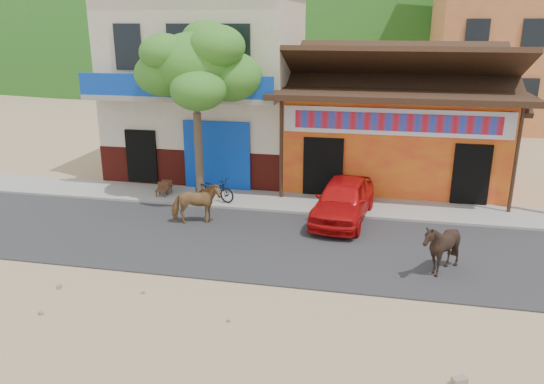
{
  "coord_description": "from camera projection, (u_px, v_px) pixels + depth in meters",
  "views": [
    {
      "loc": [
        1.5,
        -11.17,
        6.08
      ],
      "look_at": [
        -1.43,
        3.0,
        1.4
      ],
      "focal_mm": 35.0,
      "sensor_mm": 36.0,
      "label": 1
    }
  ],
  "objects": [
    {
      "name": "cafe_building",
      "position": [
        210.0,
        87.0,
        21.87
      ],
      "size": [
        7.0,
        6.0,
        7.0
      ],
      "primitive_type": "cube",
      "color": "beige",
      "rests_on": "ground"
    },
    {
      "name": "tree",
      "position": [
        197.0,
        113.0,
        17.9
      ],
      "size": [
        3.0,
        3.0,
        6.0
      ],
      "primitive_type": null,
      "color": "#2D721E",
      "rests_on": "sidewalk"
    },
    {
      "name": "cow_dark",
      "position": [
        441.0,
        247.0,
        13.12
      ],
      "size": [
        1.46,
        1.35,
        1.39
      ],
      "primitive_type": "imported",
      "rotation": [
        0.0,
        0.0,
        -1.37
      ],
      "color": "black",
      "rests_on": "road"
    },
    {
      "name": "dance_club",
      "position": [
        393.0,
        135.0,
        20.95
      ],
      "size": [
        8.0,
        6.0,
        3.6
      ],
      "primitive_type": "cube",
      "color": "orange",
      "rests_on": "ground"
    },
    {
      "name": "ground",
      "position": [
        305.0,
        290.0,
        12.57
      ],
      "size": [
        120.0,
        120.0,
        0.0
      ],
      "primitive_type": "plane",
      "color": "#9E825B",
      "rests_on": "ground"
    },
    {
      "name": "apartment_front",
      "position": [
        516.0,
        22.0,
        31.35
      ],
      "size": [
        9.0,
        9.0,
        12.0
      ],
      "primitive_type": "cube",
      "color": "#CC723F",
      "rests_on": "ground"
    },
    {
      "name": "sidewalk",
      "position": [
        331.0,
        205.0,
        18.14
      ],
      "size": [
        60.0,
        2.0,
        0.12
      ],
      "primitive_type": "cube",
      "color": "gray",
      "rests_on": "ground"
    },
    {
      "name": "cafe_chair_left",
      "position": [
        162.0,
        184.0,
        18.84
      ],
      "size": [
        0.42,
        0.42,
        0.85
      ],
      "primitive_type": null,
      "rotation": [
        0.0,
        0.0,
        0.06
      ],
      "color": "#4A3018",
      "rests_on": "sidewalk"
    },
    {
      "name": "red_car",
      "position": [
        343.0,
        200.0,
        16.73
      ],
      "size": [
        2.05,
        4.06,
        1.33
      ],
      "primitive_type": "imported",
      "rotation": [
        0.0,
        0.0,
        -0.13
      ],
      "color": "red",
      "rests_on": "road"
    },
    {
      "name": "cafe_chair_right",
      "position": [
        165.0,
        182.0,
        19.15
      ],
      "size": [
        0.39,
        0.39,
        0.83
      ],
      "primitive_type": null,
      "rotation": [
        0.0,
        0.0,
        0.02
      ],
      "color": "#473117",
      "rests_on": "sidewalk"
    },
    {
      "name": "scooter",
      "position": [
        214.0,
        189.0,
        18.34
      ],
      "size": [
        1.69,
        1.01,
        0.84
      ],
      "primitive_type": "imported",
      "rotation": [
        0.0,
        0.0,
        1.27
      ],
      "color": "black",
      "rests_on": "sidewalk"
    },
    {
      "name": "road",
      "position": [
        318.0,
        247.0,
        14.9
      ],
      "size": [
        60.0,
        5.0,
        0.04
      ],
      "primitive_type": "cube",
      "color": "#28282B",
      "rests_on": "ground"
    },
    {
      "name": "cow_tan",
      "position": [
        196.0,
        204.0,
        16.43
      ],
      "size": [
        1.67,
        1.21,
        1.29
      ],
      "primitive_type": "imported",
      "rotation": [
        0.0,
        0.0,
        1.95
      ],
      "color": "olive",
      "rests_on": "road"
    }
  ]
}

